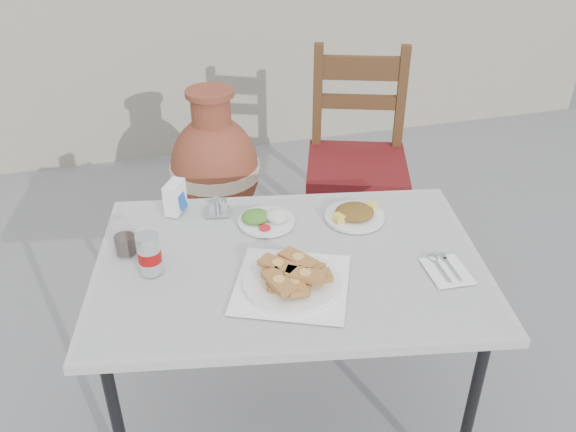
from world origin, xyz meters
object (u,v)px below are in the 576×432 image
object	(u,v)px
napkin_holder	(175,197)
pide_plate	(292,276)
soda_can	(149,254)
terracotta_urn	(215,170)
salad_chopped_plate	(355,214)
condiment_caddy	(218,208)
cola_glass	(125,241)
cafe_table	(290,272)
chair	(357,159)
salad_rice_plate	(266,218)

from	to	relation	value
napkin_holder	pide_plate	bearing A→B (deg)	-30.29
soda_can	napkin_holder	world-z (taller)	soda_can
pide_plate	terracotta_urn	bearing A→B (deg)	90.31
salad_chopped_plate	condiment_caddy	size ratio (longest dim) A/B	2.18
cola_glass	terracotta_urn	bearing A→B (deg)	68.66
cafe_table	terracotta_urn	size ratio (longest dim) A/B	1.64
cafe_table	chair	bearing A→B (deg)	57.91
napkin_holder	soda_can	bearing A→B (deg)	-77.78
salad_chopped_plate	cola_glass	bearing A→B (deg)	-179.78
salad_rice_plate	condiment_caddy	world-z (taller)	condiment_caddy
cola_glass	napkin_holder	distance (m)	0.28
cola_glass	napkin_holder	xyz separation A→B (m)	(0.18, 0.21, 0.01)
napkin_holder	terracotta_urn	distance (m)	1.07
cola_glass	chair	bearing A→B (deg)	35.68
cola_glass	chair	xyz separation A→B (m)	(1.09, 0.78, -0.23)
chair	soda_can	bearing A→B (deg)	-119.13
cola_glass	napkin_holder	bearing A→B (deg)	49.39
salad_rice_plate	salad_chopped_plate	world-z (taller)	salad_rice_plate
salad_rice_plate	soda_can	size ratio (longest dim) A/B	1.51
pide_plate	napkin_holder	distance (m)	0.58
cafe_table	condiment_caddy	distance (m)	0.38
pide_plate	terracotta_urn	distance (m)	1.51
soda_can	cafe_table	bearing A→B (deg)	-6.63
cafe_table	cola_glass	world-z (taller)	cola_glass
cafe_table	pide_plate	bearing A→B (deg)	-102.67
soda_can	condiment_caddy	distance (m)	0.38
pide_plate	condiment_caddy	bearing A→B (deg)	107.40
napkin_holder	condiment_caddy	size ratio (longest dim) A/B	1.16
terracotta_urn	pide_plate	bearing A→B (deg)	-89.69
salad_chopped_plate	chair	world-z (taller)	chair
condiment_caddy	chair	xyz separation A→B (m)	(0.77, 0.62, -0.21)
pide_plate	chair	size ratio (longest dim) A/B	0.41
pide_plate	salad_rice_plate	bearing A→B (deg)	89.20
cafe_table	napkin_holder	distance (m)	0.50
condiment_caddy	terracotta_urn	distance (m)	1.08
cola_glass	chair	distance (m)	1.36
napkin_holder	salad_rice_plate	bearing A→B (deg)	1.86
salad_chopped_plate	pide_plate	bearing A→B (deg)	-135.92
soda_can	cola_glass	bearing A→B (deg)	119.74
condiment_caddy	chair	distance (m)	1.01
soda_can	napkin_holder	xyz separation A→B (m)	(0.11, 0.33, -0.01)
cola_glass	condiment_caddy	xyz separation A→B (m)	(0.32, 0.16, -0.02)
salad_chopped_plate	condiment_caddy	xyz separation A→B (m)	(-0.45, 0.16, 0.00)
pide_plate	condiment_caddy	distance (m)	0.48
cafe_table	salad_rice_plate	bearing A→B (deg)	95.90
cafe_table	cola_glass	distance (m)	0.53
cafe_table	terracotta_urn	world-z (taller)	terracotta_urn
salad_rice_plate	cola_glass	distance (m)	0.47
cafe_table	napkin_holder	size ratio (longest dim) A/B	11.99
cafe_table	salad_chopped_plate	bearing A→B (deg)	31.79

